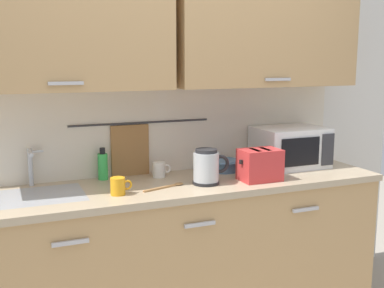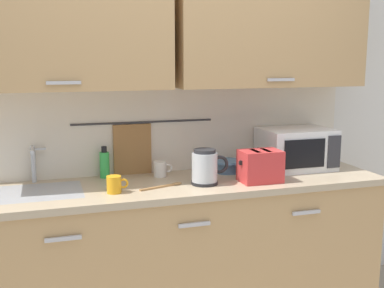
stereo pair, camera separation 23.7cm
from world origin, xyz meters
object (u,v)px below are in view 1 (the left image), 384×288
(mixing_bowl, at_px, (225,165))
(mug_by_kettle, at_px, (159,170))
(wooden_spoon, at_px, (169,186))
(microwave, at_px, (290,147))
(dish_soap_bottle, at_px, (103,166))
(mug_near_sink, at_px, (118,186))
(electric_kettle, at_px, (207,167))
(toaster, at_px, (260,165))

(mixing_bowl, relative_size, mug_by_kettle, 1.78)
(wooden_spoon, bearing_deg, microwave, 11.34)
(mixing_bowl, height_order, wooden_spoon, mixing_bowl)
(dish_soap_bottle, relative_size, mug_by_kettle, 1.63)
(mixing_bowl, bearing_deg, microwave, -4.76)
(microwave, bearing_deg, mug_near_sink, -169.53)
(electric_kettle, relative_size, mug_by_kettle, 1.89)
(dish_soap_bottle, xyz_separation_m, toaster, (0.87, -0.38, 0.01))
(mug_by_kettle, distance_m, wooden_spoon, 0.25)
(mixing_bowl, xyz_separation_m, wooden_spoon, (-0.47, -0.23, -0.04))
(electric_kettle, height_order, mug_by_kettle, electric_kettle)
(toaster, distance_m, mug_by_kettle, 0.62)
(electric_kettle, bearing_deg, mixing_bowl, 45.67)
(electric_kettle, relative_size, mixing_bowl, 1.06)
(toaster, xyz_separation_m, mug_by_kettle, (-0.54, 0.30, -0.05))
(mug_by_kettle, bearing_deg, electric_kettle, -51.42)
(wooden_spoon, bearing_deg, toaster, -5.80)
(mug_by_kettle, bearing_deg, mug_near_sink, -138.85)
(toaster, relative_size, wooden_spoon, 0.94)
(microwave, distance_m, dish_soap_bottle, 1.26)
(mug_near_sink, bearing_deg, dish_soap_bottle, 91.23)
(mug_by_kettle, bearing_deg, mixing_bowl, -2.29)
(mug_near_sink, height_order, wooden_spoon, mug_near_sink)
(microwave, xyz_separation_m, toaster, (-0.38, -0.25, -0.04))
(mug_near_sink, bearing_deg, microwave, 10.47)
(mixing_bowl, distance_m, toaster, 0.31)
(electric_kettle, relative_size, dish_soap_bottle, 1.16)
(toaster, distance_m, wooden_spoon, 0.57)
(microwave, xyz_separation_m, electric_kettle, (-0.71, -0.20, -0.03))
(electric_kettle, bearing_deg, mug_near_sink, -177.00)
(microwave, relative_size, mug_by_kettle, 3.83)
(microwave, distance_m, mixing_bowl, 0.48)
(mug_near_sink, relative_size, mug_by_kettle, 1.00)
(dish_soap_bottle, height_order, toaster, dish_soap_bottle)
(mixing_bowl, bearing_deg, toaster, -71.54)
(dish_soap_bottle, relative_size, mixing_bowl, 0.92)
(microwave, bearing_deg, dish_soap_bottle, 174.10)
(mixing_bowl, relative_size, toaster, 0.84)
(microwave, xyz_separation_m, mixing_bowl, (-0.47, 0.04, -0.09))
(electric_kettle, xyz_separation_m, mug_near_sink, (-0.53, -0.03, -0.05))
(microwave, bearing_deg, toaster, -146.94)
(dish_soap_bottle, distance_m, toaster, 0.95)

